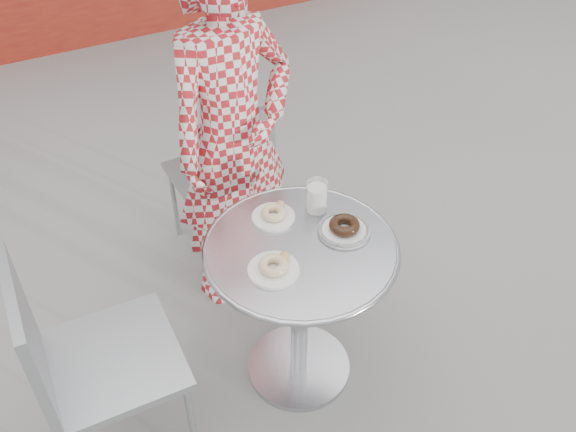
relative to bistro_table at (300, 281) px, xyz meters
name	(u,v)px	position (x,y,z in m)	size (l,w,h in m)	color
ground	(296,376)	(-0.03, -0.03, -0.56)	(60.00, 60.00, 0.00)	gray
bistro_table	(300,281)	(0.00, 0.00, 0.00)	(0.73, 0.73, 0.74)	silver
chair_far	(221,204)	(0.02, 0.89, -0.28)	(0.44, 0.44, 0.89)	#999BA0
chair_left	(118,394)	(-0.76, 0.02, -0.26)	(0.48, 0.47, 0.98)	#999BA0
seated_person	(233,139)	(0.01, 0.63, 0.28)	(0.61, 0.40, 1.67)	#AC1A1F
plate_far	(274,214)	(-0.01, 0.19, 0.20)	(0.17, 0.17, 0.04)	white
plate_near	(274,267)	(-0.14, -0.06, 0.20)	(0.18, 0.18, 0.05)	white
plate_checker	(344,228)	(0.18, 0.00, 0.20)	(0.20, 0.20, 0.05)	white
milk_cup	(317,198)	(0.15, 0.16, 0.24)	(0.08, 0.08, 0.13)	white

